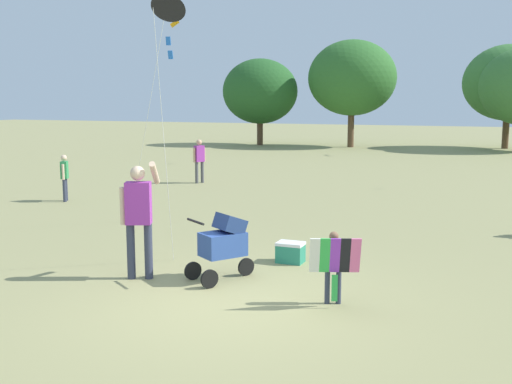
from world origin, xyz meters
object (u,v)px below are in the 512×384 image
(person_sitting_far, at_px, (65,174))
(person_red_shirt, at_px, (199,157))
(stroller, at_px, (224,241))
(child_with_butterfly_kite, at_px, (334,261))
(cooler_box, at_px, (290,252))
(person_adult_flyer, at_px, (139,211))
(kite_adult_black, at_px, (168,10))

(person_sitting_far, bearing_deg, person_red_shirt, 70.05)
(person_red_shirt, bearing_deg, stroller, -60.97)
(stroller, xyz_separation_m, person_red_shirt, (-5.40, 9.74, 0.24))
(person_sitting_far, bearing_deg, child_with_butterfly_kite, -31.98)
(cooler_box, bearing_deg, person_adult_flyer, -136.36)
(kite_adult_black, relative_size, cooler_box, 9.87)
(child_with_butterfly_kite, distance_m, stroller, 1.92)
(person_adult_flyer, relative_size, cooler_box, 4.07)
(person_adult_flyer, distance_m, person_red_shirt, 10.99)
(person_adult_flyer, bearing_deg, person_sitting_far, 136.85)
(kite_adult_black, bearing_deg, child_with_butterfly_kite, -21.23)
(child_with_butterfly_kite, height_order, person_sitting_far, person_sitting_far)
(stroller, distance_m, cooler_box, 1.53)
(kite_adult_black, distance_m, cooler_box, 4.46)
(stroller, distance_m, person_sitting_far, 8.73)
(cooler_box, bearing_deg, kite_adult_black, -161.90)
(person_adult_flyer, bearing_deg, cooler_box, 43.64)
(child_with_butterfly_kite, distance_m, person_red_shirt, 12.55)
(child_with_butterfly_kite, height_order, person_adult_flyer, person_adult_flyer)
(person_sitting_far, bearing_deg, cooler_box, -25.87)
(person_red_shirt, bearing_deg, kite_adult_black, -65.49)
(person_adult_flyer, xyz_separation_m, person_red_shirt, (-4.18, 10.16, -0.20))
(person_red_shirt, bearing_deg, person_adult_flyer, -67.66)
(child_with_butterfly_kite, height_order, cooler_box, child_with_butterfly_kite)
(kite_adult_black, height_order, person_sitting_far, kite_adult_black)
(person_adult_flyer, distance_m, cooler_box, 2.70)
(child_with_butterfly_kite, relative_size, person_red_shirt, 0.69)
(person_red_shirt, height_order, person_sitting_far, person_red_shirt)
(child_with_butterfly_kite, height_order, stroller, stroller)
(person_adult_flyer, relative_size, stroller, 1.72)
(person_red_shirt, distance_m, person_sitting_far, 4.96)
(stroller, relative_size, kite_adult_black, 0.24)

